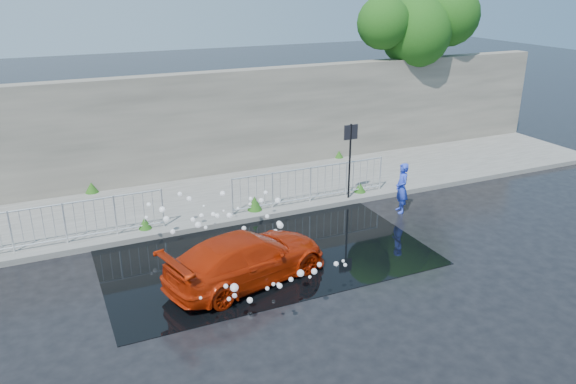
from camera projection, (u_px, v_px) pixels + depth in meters
name	position (u px, v px, depth m)	size (l,w,h in m)	color
ground	(260.00, 274.00, 13.23)	(90.00, 90.00, 0.00)	black
pavement	(200.00, 200.00, 17.45)	(30.00, 4.00, 0.15)	#5B5B57
curb	(220.00, 224.00, 15.75)	(30.00, 0.25, 0.16)	#5B5B57
retaining_wall	(179.00, 127.00, 18.67)	(30.00, 0.60, 3.50)	#58534A
puddle	(264.00, 252.00, 14.27)	(8.00, 5.00, 0.01)	black
sign_post	(350.00, 149.00, 16.88)	(0.45, 0.06, 2.50)	black
tree	(421.00, 25.00, 21.58)	(5.22, 2.74, 6.42)	#332114
railing_left	(65.00, 222.00, 14.26)	(5.05, 0.05, 1.10)	silver
railing_right	(310.00, 183.00, 16.98)	(5.05, 0.05, 1.10)	silver
weeds	(194.00, 201.00, 16.71)	(12.17, 3.93, 0.43)	#1B4E14
water_spray	(236.00, 230.00, 13.85)	(3.62, 5.60, 1.03)	white
red_car	(247.00, 258.00, 12.77)	(1.60, 3.94, 1.14)	#A82006
person	(402.00, 188.00, 16.52)	(0.55, 0.36, 1.51)	blue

